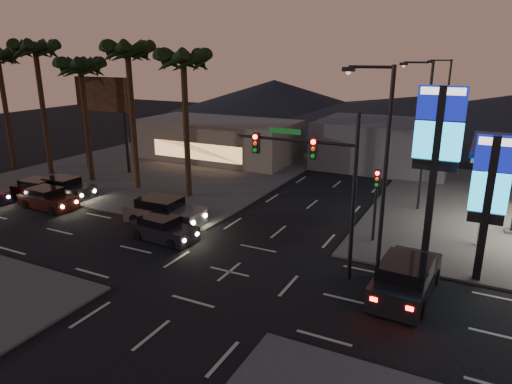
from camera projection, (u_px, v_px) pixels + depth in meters
The scene contains 24 objects.
ground at pixel (229, 272), 22.70m from camera, with size 140.00×140.00×0.00m, color black.
corner_lot_nw at pixel (167, 168), 43.26m from camera, with size 24.00×24.00×0.12m, color #47443F.
pylon_sign_tall at pixel (438, 141), 21.90m from camera, with size 2.20×0.35×9.00m.
pylon_sign_short at pixel (490, 187), 20.47m from camera, with size 1.60×0.35×7.00m.
traffic_signal_mast at pixel (318, 170), 21.28m from camera, with size 6.10×0.39×8.00m.
pedestal_signal at pixel (376, 194), 25.46m from camera, with size 0.32×0.39×4.30m.
streetlight_near at pixel (380, 171), 18.98m from camera, with size 2.14×0.25×10.00m.
streetlight_mid at pixel (423, 128), 30.10m from camera, with size 2.14×0.25×10.00m.
streetlight_far at pixel (444, 107), 42.07m from camera, with size 2.14×0.25×10.00m.
palm_a at pixel (184, 69), 31.99m from camera, with size 4.41×4.41×10.86m.
palm_b at pixel (128, 60), 33.99m from camera, with size 4.41×4.41×11.46m.
palm_c at pixel (81, 74), 36.46m from camera, with size 4.41×4.41×10.26m.
palm_d at pixel (36, 58), 38.25m from camera, with size 4.41×4.41×11.66m.
billboard at pixel (102, 102), 40.83m from camera, with size 6.00×0.30×8.50m.
building_far_west at pixel (218, 140), 46.97m from camera, with size 16.00×8.00×4.00m, color #726B5B.
building_far_mid at pixel (383, 144), 43.44m from camera, with size 12.00×9.00×4.40m, color #4C4C51.
hill_left at pixel (274, 97), 83.92m from camera, with size 40.00×40.00×6.00m, color black.
hill_center at pixel (415, 109), 73.43m from camera, with size 60.00×60.00×4.00m, color black.
car_lane_a_front at pixel (163, 229), 26.54m from camera, with size 4.32×2.08×1.37m.
car_lane_a_mid at pixel (48, 199), 32.03m from camera, with size 4.46×1.99×1.43m.
car_lane_b_front at pixel (164, 212), 28.96m from camera, with size 5.28×2.37×1.69m.
car_lane_b_mid at pixel (65, 188), 34.38m from camera, with size 4.74×2.05×1.53m.
car_lane_b_rear at pixel (41, 190), 34.13m from camera, with size 4.56×2.12×1.45m.
suv_station at pixel (406, 278), 20.29m from camera, with size 2.54×5.38×1.75m.
Camera 1 is at (10.46, -17.79, 10.35)m, focal length 32.00 mm.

